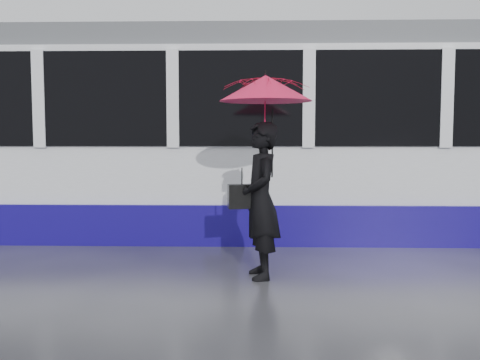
{
  "coord_description": "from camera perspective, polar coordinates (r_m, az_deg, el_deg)",
  "views": [
    {
      "loc": [
        1.3,
        -6.64,
        1.63
      ],
      "look_at": [
        1.11,
        -0.0,
        1.1
      ],
      "focal_mm": 40.0,
      "sensor_mm": 36.0,
      "label": 1
    }
  ],
  "objects": [
    {
      "name": "handbag",
      "position": [
        6.2,
        0.21,
        -1.76
      ],
      "size": [
        0.34,
        0.2,
        0.46
      ],
      "rotation": [
        0.0,
        0.0,
        0.19
      ],
      "color": "black",
      "rests_on": "ground"
    },
    {
      "name": "rails",
      "position": [
        9.37,
        -6.38,
        -5.42
      ],
      "size": [
        34.0,
        1.51,
        0.02
      ],
      "color": "#3F3D38",
      "rests_on": "ground"
    },
    {
      "name": "umbrella",
      "position": [
        6.15,
        2.74,
        7.84
      ],
      "size": [
        1.25,
        1.25,
        1.22
      ],
      "rotation": [
        0.0,
        0.0,
        0.19
      ],
      "color": "#EC134B",
      "rests_on": "ground"
    },
    {
      "name": "ground",
      "position": [
        6.96,
        -9.29,
        -9.04
      ],
      "size": [
        90.0,
        90.0,
        0.0
      ],
      "primitive_type": "plane",
      "color": "#28282C",
      "rests_on": "ground"
    },
    {
      "name": "woman",
      "position": [
        6.18,
        2.24,
        -2.19
      ],
      "size": [
        0.55,
        0.73,
        1.81
      ],
      "primitive_type": "imported",
      "rotation": [
        0.0,
        0.0,
        -1.38
      ],
      "color": "black",
      "rests_on": "ground"
    }
  ]
}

